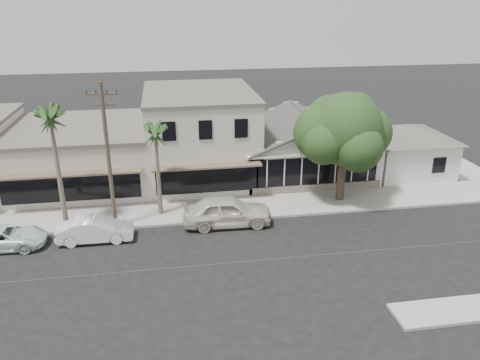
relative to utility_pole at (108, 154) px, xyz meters
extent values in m
plane|color=black|center=(9.00, -5.20, -4.79)|extent=(140.00, 140.00, 0.00)
cube|color=#9E9991|center=(1.00, 1.55, -4.71)|extent=(90.00, 3.50, 0.15)
cube|color=white|center=(14.00, 7.30, -3.29)|extent=(10.00, 8.00, 3.00)
cube|color=black|center=(14.00, 3.24, -3.04)|extent=(8.80, 0.10, 2.00)
cube|color=#60564C|center=(14.00, 3.25, -4.44)|extent=(9.60, 0.18, 0.70)
cube|color=white|center=(22.20, 6.30, -3.29)|extent=(6.00, 6.00, 3.00)
cube|color=beige|center=(6.00, 8.30, -1.54)|extent=(8.00, 10.00, 6.50)
cube|color=beige|center=(-3.00, 8.30, -2.69)|extent=(10.00, 10.00, 4.20)
cylinder|color=brown|center=(0.00, 0.00, -0.29)|extent=(0.24, 0.24, 9.00)
cube|color=brown|center=(0.00, 0.00, 3.51)|extent=(1.80, 0.12, 0.12)
cube|color=brown|center=(0.00, 0.00, 2.91)|extent=(1.40, 0.12, 0.12)
imported|color=beige|center=(6.86, -0.69, -3.85)|extent=(5.56, 2.39, 1.87)
imported|color=white|center=(-0.99, -1.48, -4.08)|extent=(4.34, 1.54, 1.42)
imported|color=silver|center=(-5.99, -1.47, -4.15)|extent=(4.66, 2.29, 1.27)
cylinder|color=#4A3C2D|center=(15.12, 1.68, -3.28)|extent=(0.56, 0.56, 3.01)
sphere|color=#1D3917|center=(15.12, 1.68, 0.38)|extent=(4.89, 4.89, 4.89)
sphere|color=#1D3917|center=(16.81, 2.24, -0.09)|extent=(3.57, 3.57, 3.57)
sphere|color=#1D3917|center=(13.62, 2.05, 0.10)|extent=(3.76, 3.76, 3.76)
sphere|color=#1D3917|center=(15.50, 0.26, -0.46)|extent=(3.20, 3.20, 3.20)
sphere|color=#1D3917|center=(14.56, 3.18, 0.66)|extent=(3.38, 3.38, 3.38)
sphere|color=#1D3917|center=(16.25, 2.99, 1.04)|extent=(3.01, 3.01, 3.01)
sphere|color=#1D3917|center=(13.43, 0.92, -0.28)|extent=(2.82, 2.82, 2.82)
cone|color=#726651|center=(2.76, 1.35, -2.11)|extent=(0.33, 0.33, 5.35)
cone|color=#726651|center=(-3.03, 0.62, -1.42)|extent=(0.35, 0.35, 6.74)
camera|label=1|loc=(3.40, -26.73, 8.61)|focal=35.00mm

